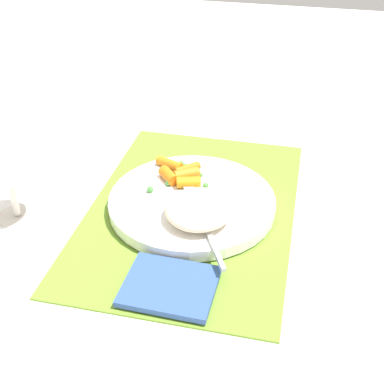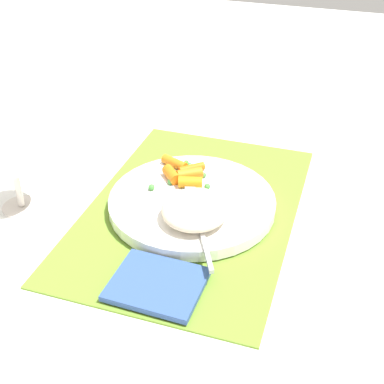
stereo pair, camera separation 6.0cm
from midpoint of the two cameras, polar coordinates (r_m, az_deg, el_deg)
ground_plane at (r=0.80m, az=-2.15°, el=-2.04°), size 2.40×2.40×0.00m
placemat at (r=0.80m, az=-2.15°, el=-1.86°), size 0.45×0.30×0.01m
plate at (r=0.80m, az=-2.17°, el=-1.18°), size 0.25×0.25×0.02m
rice_mound at (r=0.74m, az=-1.61°, el=-1.92°), size 0.10×0.09×0.03m
carrot_portion at (r=0.83m, az=-3.42°, el=1.98°), size 0.08×0.09×0.02m
pea_scatter at (r=0.83m, az=-3.35°, el=1.66°), size 0.09×0.09×0.01m
fork at (r=0.75m, az=-1.48°, el=-2.37°), size 0.19×0.10×0.01m
wine_glass at (r=0.78m, az=-21.86°, el=4.35°), size 0.08×0.08×0.17m
napkin at (r=0.67m, az=-5.04°, el=-10.14°), size 0.10×0.12×0.01m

